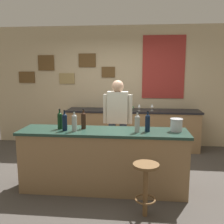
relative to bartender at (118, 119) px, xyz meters
The scene contains 17 objects.
ground_plane 1.04m from the bartender, 108.73° to the right, with size 10.00×10.00×0.00m, color #423D38.
back_wall 1.67m from the bartender, 94.79° to the left, with size 6.00×0.09×2.80m.
bar_counter 0.97m from the bartender, 99.98° to the right, with size 2.48×0.60×0.92m.
side_counter 1.34m from the bartender, 78.24° to the left, with size 2.98×0.56×0.90m.
bartender is the anchor object (origin of this frame).
bar_stool 1.64m from the bartender, 72.73° to the right, with size 0.32×0.32×0.68m.
wine_bottle_a 1.15m from the bartender, 134.74° to the right, with size 0.07×0.07×0.31m.
wine_bottle_b 1.15m from the bartender, 127.80° to the right, with size 0.07×0.07×0.31m.
wine_bottle_c 1.09m from the bartender, 120.69° to the right, with size 0.07×0.07×0.31m.
wine_bottle_d 0.89m from the bartender, 120.87° to the right, with size 0.07×0.07×0.31m.
wine_bottle_e 0.98m from the bartender, 68.79° to the right, with size 0.07×0.07×0.31m.
wine_bottle_f 0.98m from the bartender, 59.29° to the right, with size 0.07×0.07×0.31m.
ice_bucket 1.20m from the bartender, 40.44° to the right, with size 0.19×0.19×0.19m.
wine_glass_a 1.21m from the bartender, 103.45° to the left, with size 0.07×0.07×0.16m.
wine_glass_b 1.19m from the bartender, 70.97° to the left, with size 0.07×0.07×0.16m.
wine_glass_c 1.33m from the bartender, 59.70° to the left, with size 0.07×0.07×0.16m.
coffee_mug 1.29m from the bartender, 81.56° to the left, with size 0.12×0.08×0.09m.
Camera 1 is at (0.50, -4.00, 1.81)m, focal length 40.62 mm.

